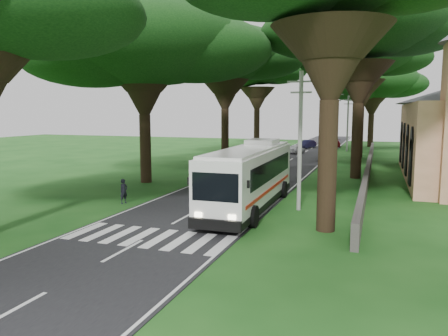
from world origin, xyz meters
TOP-DOWN VIEW (x-y plane):
  - ground at (0.00, 0.00)m, footprint 140.00×140.00m
  - road at (0.00, 25.00)m, footprint 8.00×120.00m
  - crosswalk at (0.00, -2.00)m, footprint 8.00×3.00m
  - property_wall at (9.00, 24.00)m, footprint 0.35×50.00m
  - pole_near at (5.50, 6.00)m, footprint 1.60×0.24m
  - pole_mid at (5.50, 26.00)m, footprint 1.60×0.24m
  - pole_far at (5.50, 46.00)m, footprint 1.60×0.24m
  - tree_l_mida at (-8.00, 12.00)m, footprint 16.36×16.36m
  - tree_l_midb at (-7.50, 30.00)m, footprint 15.18×15.18m
  - tree_l_far at (-8.50, 48.00)m, footprint 12.42×12.42m
  - tree_r_mida at (8.00, 20.00)m, footprint 14.63×14.63m
  - tree_r_midb at (7.50, 38.00)m, footprint 13.57×13.57m
  - tree_r_far at (8.50, 56.00)m, footprint 14.17×14.17m
  - coach_bus at (2.70, 5.46)m, footprint 3.09×12.35m
  - distant_car_a at (-0.80, 40.35)m, footprint 2.31×3.70m
  - distant_car_b at (-0.80, 50.05)m, footprint 2.51×4.01m
  - distant_car_c at (2.69, 54.03)m, footprint 3.11×5.24m
  - pedestrian at (-5.13, 4.16)m, footprint 0.52×0.65m

SIDE VIEW (x-z plane):
  - ground at x=0.00m, z-range 0.00..0.00m
  - crosswalk at x=0.00m, z-range -0.01..0.01m
  - road at x=0.00m, z-range -0.01..0.03m
  - property_wall at x=9.00m, z-range 0.00..1.20m
  - distant_car_a at x=-0.80m, z-range 0.03..1.21m
  - distant_car_b at x=-0.80m, z-range 0.03..1.28m
  - distant_car_c at x=2.69m, z-range 0.03..1.45m
  - pedestrian at x=-5.13m, z-range 0.00..1.56m
  - coach_bus at x=2.70m, z-range 0.14..3.77m
  - pole_near at x=5.50m, z-range 0.18..8.18m
  - pole_mid at x=5.50m, z-range 0.18..8.18m
  - pole_far at x=5.50m, z-range 0.18..8.18m
  - tree_r_far at x=8.50m, z-range 3.72..17.40m
  - tree_l_mida at x=-8.00m, z-range 3.76..18.35m
  - tree_l_far at x=-8.50m, z-range 4.69..19.81m
  - tree_l_midb at x=-7.50m, z-range 4.48..20.11m
  - tree_r_midb at x=7.50m, z-range 4.78..20.46m
  - tree_r_mida at x=8.00m, z-range 4.92..21.27m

